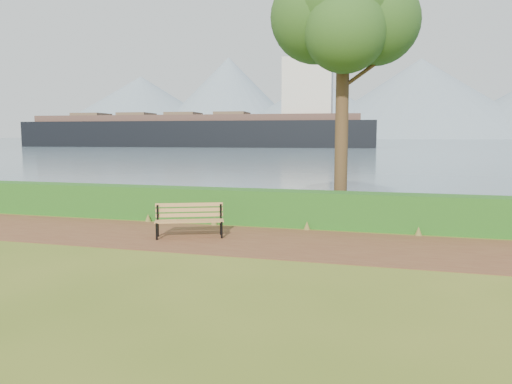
% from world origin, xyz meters
% --- Properties ---
extents(ground, '(140.00, 140.00, 0.00)m').
position_xyz_m(ground, '(0.00, 0.00, 0.00)').
color(ground, '#4F621C').
rests_on(ground, ground).
extents(path, '(40.00, 3.40, 0.01)m').
position_xyz_m(path, '(0.00, 0.30, 0.01)').
color(path, brown).
rests_on(path, ground).
extents(hedge, '(32.00, 0.85, 1.00)m').
position_xyz_m(hedge, '(0.00, 2.60, 0.50)').
color(hedge, '#1C4413').
rests_on(hedge, ground).
extents(water, '(700.00, 510.00, 0.00)m').
position_xyz_m(water, '(0.00, 260.00, 0.01)').
color(water, '#4A6177').
rests_on(water, ground).
extents(mountains, '(585.00, 190.00, 70.00)m').
position_xyz_m(mountains, '(-9.17, 406.05, 27.70)').
color(mountains, gray).
rests_on(mountains, ground).
extents(bench, '(1.77, 1.12, 0.86)m').
position_xyz_m(bench, '(-1.11, 0.30, 0.49)').
color(bench, black).
rests_on(bench, ground).
extents(tree, '(4.36, 3.63, 8.39)m').
position_xyz_m(tree, '(2.27, 3.95, 6.24)').
color(tree, '#331F14').
rests_on(tree, ground).
extents(cargo_ship, '(77.99, 18.52, 23.45)m').
position_xyz_m(cargo_ship, '(-36.23, 91.63, 3.50)').
color(cargo_ship, black).
rests_on(cargo_ship, ground).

